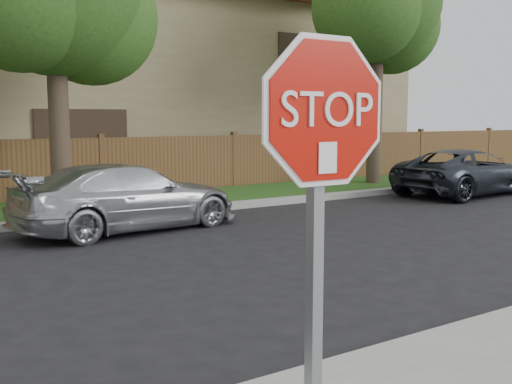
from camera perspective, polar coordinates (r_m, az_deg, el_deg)
tree_right at (r=18.99m, az=11.83°, el=17.44°), size 4.80×3.90×8.20m
stop_sign at (r=2.92m, az=6.25°, el=1.34°), size 1.01×0.13×2.55m
sedan_right at (r=11.51m, az=-12.08°, el=-0.47°), size 4.56×2.36×1.26m
sedan_far_right at (r=17.45m, az=19.48°, el=1.81°), size 4.63×2.37×1.25m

